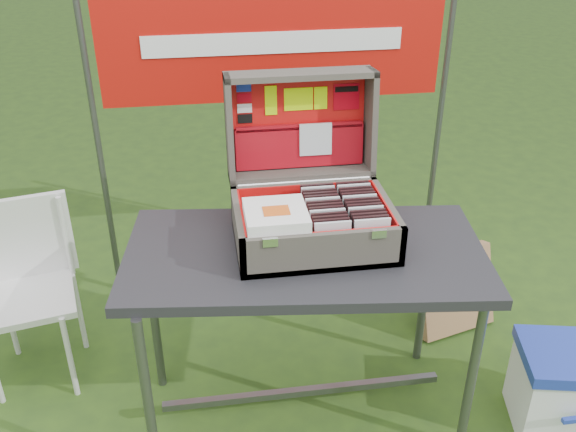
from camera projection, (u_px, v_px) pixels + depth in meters
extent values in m
plane|color=#274017|center=(311.00, 425.00, 2.63)|extent=(80.00, 80.00, 0.00)
cube|color=black|center=(305.00, 255.00, 2.31)|extent=(1.36, 0.79, 0.04)
cylinder|color=#59595B|center=(149.00, 408.00, 2.20)|extent=(0.04, 0.04, 0.77)
cylinder|color=#59595B|center=(473.00, 373.00, 2.36)|extent=(0.04, 0.04, 0.77)
cylinder|color=#59595B|center=(154.00, 314.00, 2.66)|extent=(0.04, 0.04, 0.77)
cylinder|color=#59595B|center=(425.00, 290.00, 2.81)|extent=(0.04, 0.04, 0.77)
cube|color=#59595B|center=(303.00, 391.00, 2.64)|extent=(1.14, 0.03, 0.03)
cube|color=#5D564A|center=(313.00, 240.00, 2.34)|extent=(0.56, 0.40, 0.02)
cube|color=#5D564A|center=(324.00, 253.00, 2.14)|extent=(0.56, 0.02, 0.15)
cube|color=#5D564A|center=(305.00, 201.00, 2.47)|extent=(0.56, 0.02, 0.15)
cube|color=#5D564A|center=(238.00, 231.00, 2.27)|extent=(0.02, 0.40, 0.15)
cube|color=#5D564A|center=(386.00, 219.00, 2.34)|extent=(0.02, 0.40, 0.15)
cube|color=red|center=(313.00, 237.00, 2.33)|extent=(0.52, 0.36, 0.01)
cube|color=silver|center=(270.00, 242.00, 2.08)|extent=(0.05, 0.01, 0.03)
cube|color=silver|center=(379.00, 234.00, 2.12)|extent=(0.05, 0.01, 0.03)
cylinder|color=silver|center=(304.00, 182.00, 2.44)|extent=(0.51, 0.02, 0.02)
cube|color=#5D564A|center=(298.00, 121.00, 2.49)|extent=(0.56, 0.06, 0.40)
cube|color=#5D564A|center=(300.00, 75.00, 2.36)|extent=(0.56, 0.15, 0.04)
cube|color=#5D564A|center=(301.00, 172.00, 2.51)|extent=(0.56, 0.15, 0.04)
cube|color=#5D564A|center=(229.00, 129.00, 2.40)|extent=(0.02, 0.19, 0.42)
cube|color=#5D564A|center=(370.00, 121.00, 2.47)|extent=(0.02, 0.19, 0.42)
cube|color=red|center=(298.00, 122.00, 2.48)|extent=(0.52, 0.04, 0.35)
cube|color=red|center=(323.00, 248.00, 2.15)|extent=(0.52, 0.01, 0.13)
cube|color=red|center=(305.00, 200.00, 2.45)|extent=(0.52, 0.01, 0.13)
cube|color=red|center=(242.00, 228.00, 2.27)|extent=(0.01, 0.36, 0.13)
cube|color=red|center=(383.00, 217.00, 2.33)|extent=(0.01, 0.36, 0.13)
cube|color=#A20B16|center=(299.00, 146.00, 2.50)|extent=(0.50, 0.05, 0.16)
cube|color=#A20B16|center=(300.00, 127.00, 2.46)|extent=(0.49, 0.02, 0.02)
cube|color=silver|center=(316.00, 139.00, 2.48)|extent=(0.13, 0.02, 0.13)
cube|color=#1933B2|center=(244.00, 87.00, 2.39)|extent=(0.06, 0.01, 0.03)
cube|color=#C10212|center=(244.00, 98.00, 2.40)|extent=(0.06, 0.01, 0.03)
cube|color=white|center=(245.00, 108.00, 2.42)|extent=(0.06, 0.01, 0.03)
cube|color=black|center=(245.00, 119.00, 2.44)|extent=(0.06, 0.01, 0.03)
cube|color=#BDF103|center=(271.00, 100.00, 2.42)|extent=(0.05, 0.01, 0.11)
cube|color=#BDF103|center=(299.00, 99.00, 2.44)|extent=(0.11, 0.01, 0.09)
cube|color=#BDF103|center=(321.00, 98.00, 2.45)|extent=(0.05, 0.01, 0.09)
cube|color=#C10212|center=(346.00, 97.00, 2.46)|extent=(0.10, 0.01, 0.10)
cube|color=black|center=(347.00, 89.00, 2.45)|extent=(0.09, 0.01, 0.02)
cube|color=silver|center=(332.00, 241.00, 2.17)|extent=(0.13, 0.01, 0.14)
cube|color=black|center=(331.00, 237.00, 2.19)|extent=(0.13, 0.01, 0.14)
cube|color=black|center=(330.00, 234.00, 2.20)|extent=(0.13, 0.01, 0.14)
cube|color=black|center=(328.00, 231.00, 2.22)|extent=(0.13, 0.01, 0.14)
cube|color=silver|center=(327.00, 228.00, 2.24)|extent=(0.13, 0.01, 0.14)
cube|color=black|center=(326.00, 224.00, 2.26)|extent=(0.13, 0.01, 0.14)
cube|color=black|center=(325.00, 221.00, 2.28)|extent=(0.13, 0.01, 0.14)
cube|color=black|center=(323.00, 218.00, 2.30)|extent=(0.13, 0.01, 0.14)
cube|color=silver|center=(322.00, 215.00, 2.32)|extent=(0.13, 0.01, 0.14)
cube|color=black|center=(321.00, 212.00, 2.34)|extent=(0.13, 0.01, 0.14)
cube|color=black|center=(320.00, 210.00, 2.36)|extent=(0.13, 0.01, 0.14)
cube|color=black|center=(319.00, 207.00, 2.38)|extent=(0.13, 0.01, 0.14)
cube|color=silver|center=(317.00, 204.00, 2.40)|extent=(0.13, 0.01, 0.14)
cube|color=black|center=(316.00, 201.00, 2.42)|extent=(0.13, 0.01, 0.14)
cube|color=silver|center=(371.00, 237.00, 2.18)|extent=(0.13, 0.01, 0.14)
cube|color=black|center=(370.00, 234.00, 2.20)|extent=(0.13, 0.01, 0.14)
cube|color=black|center=(368.00, 231.00, 2.22)|extent=(0.13, 0.01, 0.14)
cube|color=black|center=(366.00, 228.00, 2.24)|extent=(0.13, 0.01, 0.14)
cube|color=silver|center=(365.00, 225.00, 2.26)|extent=(0.13, 0.01, 0.14)
cube|color=black|center=(363.00, 222.00, 2.28)|extent=(0.13, 0.01, 0.14)
cube|color=black|center=(362.00, 219.00, 2.30)|extent=(0.13, 0.01, 0.14)
cube|color=black|center=(360.00, 216.00, 2.32)|extent=(0.13, 0.01, 0.14)
cube|color=silver|center=(359.00, 213.00, 2.34)|extent=(0.13, 0.01, 0.14)
cube|color=black|center=(357.00, 210.00, 2.36)|extent=(0.13, 0.01, 0.14)
cube|color=black|center=(356.00, 207.00, 2.38)|extent=(0.13, 0.01, 0.14)
cube|color=black|center=(354.00, 204.00, 2.39)|extent=(0.13, 0.01, 0.14)
cube|color=silver|center=(353.00, 201.00, 2.41)|extent=(0.13, 0.01, 0.14)
cube|color=black|center=(352.00, 199.00, 2.43)|extent=(0.13, 0.01, 0.14)
cube|color=white|center=(276.00, 219.00, 2.18)|extent=(0.21, 0.21, 0.00)
cube|color=white|center=(276.00, 218.00, 2.18)|extent=(0.21, 0.21, 0.00)
cube|color=white|center=(276.00, 217.00, 2.18)|extent=(0.21, 0.21, 0.00)
cube|color=white|center=(276.00, 215.00, 2.18)|extent=(0.21, 0.21, 0.00)
cube|color=white|center=(276.00, 214.00, 2.17)|extent=(0.21, 0.21, 0.00)
cube|color=white|center=(276.00, 213.00, 2.17)|extent=(0.21, 0.21, 0.00)
cube|color=white|center=(276.00, 212.00, 2.17)|extent=(0.21, 0.21, 0.00)
cube|color=white|center=(276.00, 210.00, 2.17)|extent=(0.21, 0.21, 0.00)
cube|color=#D85919|center=(276.00, 211.00, 2.16)|extent=(0.09, 0.07, 0.00)
cube|color=white|center=(568.00, 393.00, 2.57)|extent=(0.45, 0.38, 0.32)
cube|color=silver|center=(29.00, 299.00, 2.70)|extent=(0.43, 0.43, 0.03)
cube|color=silver|center=(28.00, 237.00, 2.76)|extent=(0.36, 0.11, 0.38)
cylinder|color=silver|center=(70.00, 357.00, 2.69)|extent=(0.02, 0.02, 0.41)
cylinder|color=silver|center=(9.00, 318.00, 2.92)|extent=(0.02, 0.02, 0.41)
cylinder|color=silver|center=(80.00, 312.00, 2.96)|extent=(0.02, 0.02, 0.41)
cylinder|color=silver|center=(66.00, 236.00, 2.78)|extent=(0.02, 0.02, 0.38)
cube|color=#A07145|center=(455.00, 291.00, 3.10)|extent=(0.43, 0.28, 0.41)
cylinder|color=#59595B|center=(98.00, 143.00, 3.06)|extent=(0.03, 0.03, 1.70)
cylinder|color=#59595B|center=(439.00, 124.00, 3.28)|extent=(0.03, 0.03, 1.70)
cube|color=#AB100A|center=(274.00, 42.00, 2.94)|extent=(1.60, 0.02, 0.55)
cube|color=white|center=(274.00, 43.00, 2.93)|extent=(1.20, 0.00, 0.10)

